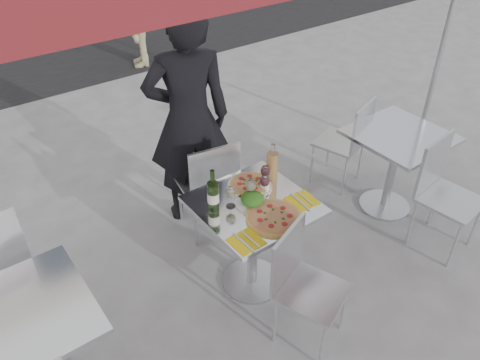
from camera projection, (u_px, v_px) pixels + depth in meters
ground at (252, 282)px, 3.49m from camera, size 80.00×80.00×0.00m
street_asphalt at (12, 40)px, 7.71m from camera, size 24.00×5.00×0.00m
main_table at (253, 227)px, 3.17m from camera, size 0.72×0.72×0.75m
side_table_left at (27, 341)px, 2.45m from camera, size 0.72×0.72×0.75m
side_table_right at (395, 156)px, 3.89m from camera, size 0.72×0.72×0.75m
chair_far at (210, 182)px, 3.62m from camera, size 0.47×0.48×0.89m
chair_near at (301, 278)px, 2.86m from camera, size 0.50×0.50×0.84m
side_chair_rfar at (350, 137)px, 4.19m from camera, size 0.50×0.50×0.87m
side_chair_rnear at (442, 186)px, 3.55m from camera, size 0.46×0.47×0.91m
woman_diner at (188, 120)px, 3.61m from camera, size 0.78×0.65×1.84m
pedestrian_b at (133, 10)px, 6.40m from camera, size 0.90×1.16×1.57m
pizza_near at (274, 217)px, 2.92m from camera, size 0.36×0.36×0.02m
pizza_far at (250, 185)px, 3.18m from camera, size 0.31×0.31×0.03m
salad_plate at (252, 200)px, 3.02m from camera, size 0.22×0.22×0.09m
wine_bottle at (213, 194)px, 2.94m from camera, size 0.07×0.07×0.29m
carafe at (272, 166)px, 3.19m from camera, size 0.08×0.08×0.29m
sugar_shaker at (265, 184)px, 3.13m from camera, size 0.06×0.06×0.11m
wineglass_white_a at (230, 193)px, 2.96m from camera, size 0.07×0.07×0.16m
wineglass_white_b at (251, 186)px, 3.01m from camera, size 0.07×0.07×0.16m
wineglass_red_a at (265, 181)px, 3.06m from camera, size 0.07×0.07×0.16m
wineglass_red_b at (265, 171)px, 3.15m from camera, size 0.07×0.07×0.16m
napkin_left at (246, 241)px, 2.75m from camera, size 0.18×0.20×0.01m
napkin_right at (302, 201)px, 3.06m from camera, size 0.19×0.20×0.01m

